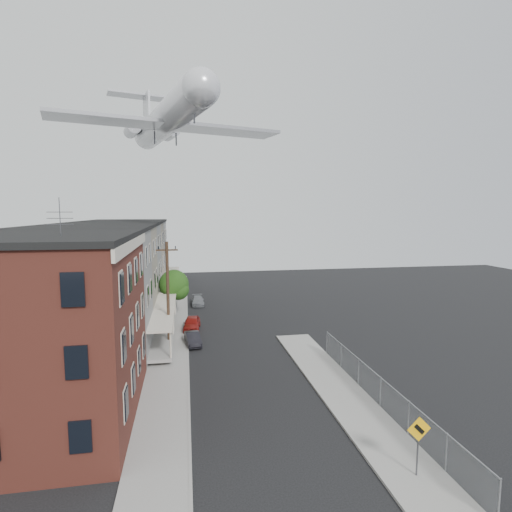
{
  "coord_description": "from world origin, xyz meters",
  "views": [
    {
      "loc": [
        -4.06,
        -15.65,
        11.48
      ],
      "look_at": [
        0.17,
        8.21,
        8.77
      ],
      "focal_mm": 28.0,
      "sensor_mm": 36.0,
      "label": 1
    }
  ],
  "objects_px": {
    "warning_sign": "(418,437)",
    "airplane": "(166,120)",
    "street_tree": "(175,286)",
    "car_far": "(198,301)",
    "car_mid": "(193,339)",
    "utility_pole": "(168,293)",
    "car_near": "(192,323)"
  },
  "relations": [
    {
      "from": "warning_sign",
      "to": "airplane",
      "type": "xyz_separation_m",
      "value": [
        -11.34,
        26.85,
        18.61
      ]
    },
    {
      "from": "street_tree",
      "to": "car_far",
      "type": "xyz_separation_m",
      "value": [
        2.56,
        5.22,
        -2.92
      ]
    },
    {
      "from": "car_mid",
      "to": "airplane",
      "type": "bearing_deg",
      "value": 98.72
    },
    {
      "from": "utility_pole",
      "to": "car_mid",
      "type": "xyz_separation_m",
      "value": [
        2.0,
        0.23,
        -4.13
      ]
    },
    {
      "from": "car_mid",
      "to": "warning_sign",
      "type": "bearing_deg",
      "value": -71.52
    },
    {
      "from": "street_tree",
      "to": "car_far",
      "type": "relative_size",
      "value": 1.43
    },
    {
      "from": "car_near",
      "to": "car_mid",
      "type": "xyz_separation_m",
      "value": [
        0.0,
        -4.5,
        -0.1
      ]
    },
    {
      "from": "car_near",
      "to": "car_mid",
      "type": "distance_m",
      "value": 4.5
    },
    {
      "from": "car_far",
      "to": "airplane",
      "type": "height_order",
      "value": "airplane"
    },
    {
      "from": "car_near",
      "to": "car_mid",
      "type": "relative_size",
      "value": 1.15
    },
    {
      "from": "warning_sign",
      "to": "street_tree",
      "type": "xyz_separation_m",
      "value": [
        -10.87,
        28.95,
        1.57
      ]
    },
    {
      "from": "warning_sign",
      "to": "car_mid",
      "type": "bearing_deg",
      "value": 115.54
    },
    {
      "from": "warning_sign",
      "to": "street_tree",
      "type": "bearing_deg",
      "value": 110.58
    },
    {
      "from": "warning_sign",
      "to": "car_near",
      "type": "distance_m",
      "value": 25.51
    },
    {
      "from": "street_tree",
      "to": "car_far",
      "type": "height_order",
      "value": "street_tree"
    },
    {
      "from": "car_near",
      "to": "car_mid",
      "type": "height_order",
      "value": "car_near"
    },
    {
      "from": "street_tree",
      "to": "car_near",
      "type": "height_order",
      "value": "street_tree"
    },
    {
      "from": "car_mid",
      "to": "airplane",
      "type": "distance_m",
      "value": 21.45
    },
    {
      "from": "warning_sign",
      "to": "airplane",
      "type": "bearing_deg",
      "value": 112.91
    },
    {
      "from": "car_near",
      "to": "airplane",
      "type": "bearing_deg",
      "value": 129.94
    },
    {
      "from": "airplane",
      "to": "street_tree",
      "type": "bearing_deg",
      "value": 77.36
    },
    {
      "from": "warning_sign",
      "to": "utility_pole",
      "type": "height_order",
      "value": "utility_pole"
    },
    {
      "from": "car_mid",
      "to": "street_tree",
      "type": "bearing_deg",
      "value": 92.74
    },
    {
      "from": "warning_sign",
      "to": "utility_pole",
      "type": "xyz_separation_m",
      "value": [
        -11.2,
        19.03,
        2.79
      ]
    },
    {
      "from": "utility_pole",
      "to": "car_far",
      "type": "distance_m",
      "value": 15.97
    },
    {
      "from": "car_near",
      "to": "car_far",
      "type": "relative_size",
      "value": 1.04
    },
    {
      "from": "warning_sign",
      "to": "car_near",
      "type": "height_order",
      "value": "warning_sign"
    },
    {
      "from": "warning_sign",
      "to": "car_mid",
      "type": "relative_size",
      "value": 0.85
    },
    {
      "from": "warning_sign",
      "to": "street_tree",
      "type": "height_order",
      "value": "street_tree"
    },
    {
      "from": "car_far",
      "to": "airplane",
      "type": "distance_m",
      "value": 21.48
    },
    {
      "from": "airplane",
      "to": "car_mid",
      "type": "bearing_deg",
      "value": -74.22
    },
    {
      "from": "utility_pole",
      "to": "street_tree",
      "type": "height_order",
      "value": "utility_pole"
    }
  ]
}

